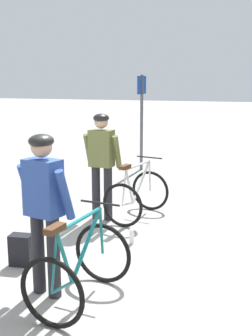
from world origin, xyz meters
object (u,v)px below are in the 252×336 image
at_px(cyclist_near_in_olive, 102,157).
at_px(backpack_on_platform, 21,250).
at_px(bicycle_far_teal, 79,267).
at_px(platform_sign_post, 142,106).
at_px(bicycle_near_white, 137,195).
at_px(cyclist_far_in_blue, 44,201).
at_px(water_bottle_near_the_bikes, 132,236).

height_order(cyclist_near_in_olive, backpack_on_platform, cyclist_near_in_olive).
bearing_deg(backpack_on_platform, cyclist_near_in_olive, 73.99).
xyz_separation_m(bicycle_far_teal, platform_sign_post, (-1.16, 6.67, 1.22)).
xyz_separation_m(cyclist_near_in_olive, bicycle_near_white, (0.54, 0.21, -0.65)).
distance_m(cyclist_far_in_blue, backpack_on_platform, 1.22).
xyz_separation_m(cyclist_near_in_olive, cyclist_far_in_blue, (0.32, -2.58, 0.00)).
relative_size(cyclist_near_in_olive, water_bottle_near_the_bikes, 8.32).
distance_m(cyclist_near_in_olive, bicycle_far_teal, 2.83).
distance_m(cyclist_far_in_blue, bicycle_near_white, 2.88).
height_order(bicycle_near_white, platform_sign_post, platform_sign_post).
bearing_deg(bicycle_near_white, bicycle_far_teal, -86.10).
height_order(bicycle_near_white, bicycle_far_teal, same).
relative_size(cyclist_far_in_blue, bicycle_near_white, 1.48).
height_order(bicycle_near_white, water_bottle_near_the_bikes, bicycle_near_white).
bearing_deg(bicycle_far_teal, cyclist_near_in_olive, 105.51).
distance_m(cyclist_near_in_olive, water_bottle_near_the_bikes, 1.53).
xyz_separation_m(bicycle_near_white, backpack_on_platform, (-0.88, -2.22, -0.20)).
bearing_deg(cyclist_far_in_blue, bicycle_near_white, 85.44).
relative_size(water_bottle_near_the_bikes, platform_sign_post, 0.09).
distance_m(cyclist_near_in_olive, cyclist_far_in_blue, 2.60).
xyz_separation_m(cyclist_near_in_olive, platform_sign_post, (-0.42, 4.02, 0.57)).
bearing_deg(bicycle_near_white, cyclist_far_in_blue, -94.56).
bearing_deg(water_bottle_near_the_bikes, cyclist_near_in_olive, 130.73).
bearing_deg(backpack_on_platform, bicycle_far_teal, -37.44).
xyz_separation_m(cyclist_near_in_olive, backpack_on_platform, (-0.34, -2.01, -0.85)).
bearing_deg(cyclist_near_in_olive, bicycle_far_teal, -74.49).
bearing_deg(platform_sign_post, cyclist_near_in_olive, -83.99).
relative_size(backpack_on_platform, platform_sign_post, 0.17).
bearing_deg(platform_sign_post, water_bottle_near_the_bikes, -76.22).
xyz_separation_m(cyclist_far_in_blue, water_bottle_near_the_bikes, (0.47, 1.67, -0.95)).
bearing_deg(bicycle_near_white, water_bottle_near_the_bikes, -77.74).
height_order(bicycle_near_white, backpack_on_platform, bicycle_near_white).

